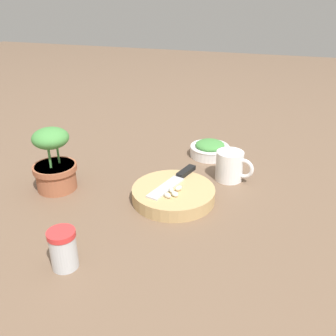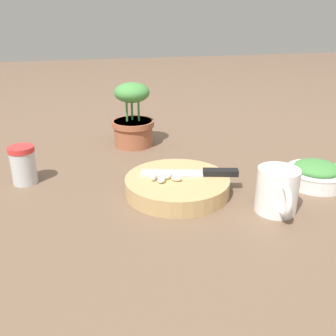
# 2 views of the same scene
# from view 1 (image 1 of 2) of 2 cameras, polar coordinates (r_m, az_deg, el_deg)

# --- Properties ---
(ground_plane) EXTENTS (5.00, 5.00, 0.00)m
(ground_plane) POSITION_cam_1_polar(r_m,az_deg,el_deg) (1.05, -3.23, -4.40)
(ground_plane) COLOR brown
(cutting_board) EXTENTS (0.23, 0.23, 0.04)m
(cutting_board) POSITION_cam_1_polar(r_m,az_deg,el_deg) (1.02, 0.83, -4.00)
(cutting_board) COLOR tan
(cutting_board) RESTS_ON ground_plane
(chef_knife) EXTENTS (0.21, 0.09, 0.01)m
(chef_knife) POSITION_cam_1_polar(r_m,az_deg,el_deg) (1.05, 1.22, -1.75)
(chef_knife) COLOR black
(chef_knife) RESTS_ON cutting_board
(garlic_cloves) EXTENTS (0.06, 0.04, 0.01)m
(garlic_cloves) POSITION_cam_1_polar(r_m,az_deg,el_deg) (0.98, 0.83, -3.65)
(garlic_cloves) COLOR silver
(garlic_cloves) RESTS_ON cutting_board
(herb_bowl) EXTENTS (0.14, 0.14, 0.05)m
(herb_bowl) POSITION_cam_1_polar(r_m,az_deg,el_deg) (1.29, 6.39, 2.92)
(herb_bowl) COLOR white
(herb_bowl) RESTS_ON ground_plane
(spice_jar) EXTENTS (0.06, 0.06, 0.09)m
(spice_jar) POSITION_cam_1_polar(r_m,az_deg,el_deg) (0.81, -15.66, -11.80)
(spice_jar) COLOR silver
(spice_jar) RESTS_ON ground_plane
(coffee_mug) EXTENTS (0.08, 0.12, 0.09)m
(coffee_mug) POSITION_cam_1_polar(r_m,az_deg,el_deg) (1.13, 9.47, 0.32)
(coffee_mug) COLOR white
(coffee_mug) RESTS_ON ground_plane
(potted_herb) EXTENTS (0.12, 0.12, 0.18)m
(potted_herb) POSITION_cam_1_polar(r_m,az_deg,el_deg) (1.10, -16.97, 0.69)
(potted_herb) COLOR #A35B3D
(potted_herb) RESTS_ON ground_plane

